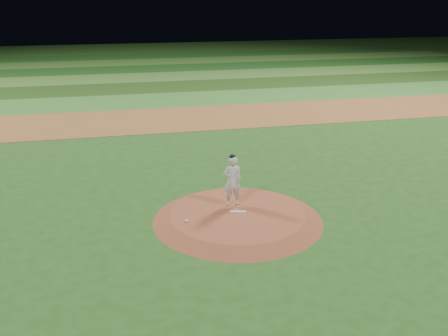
{
  "coord_description": "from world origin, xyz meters",
  "views": [
    {
      "loc": [
        -3.71,
        -14.27,
        7.02
      ],
      "look_at": [
        0.0,
        2.0,
        1.1
      ],
      "focal_mm": 40.0,
      "sensor_mm": 36.0,
      "label": 1
    }
  ],
  "objects_px": {
    "pitchers_mound": "(238,216)",
    "rosin_bag": "(187,221)",
    "pitching_rubber": "(238,212)",
    "pitcher_on_mound": "(232,180)"
  },
  "relations": [
    {
      "from": "rosin_bag",
      "to": "pitcher_on_mound",
      "type": "xyz_separation_m",
      "value": [
        1.69,
        0.95,
        0.84
      ]
    },
    {
      "from": "pitchers_mound",
      "to": "pitcher_on_mound",
      "type": "bearing_deg",
      "value": 91.77
    },
    {
      "from": "pitchers_mound",
      "to": "pitching_rubber",
      "type": "height_order",
      "value": "pitching_rubber"
    },
    {
      "from": "pitchers_mound",
      "to": "rosin_bag",
      "type": "height_order",
      "value": "rosin_bag"
    },
    {
      "from": "pitchers_mound",
      "to": "pitching_rubber",
      "type": "bearing_deg",
      "value": 64.1
    },
    {
      "from": "pitching_rubber",
      "to": "pitcher_on_mound",
      "type": "relative_size",
      "value": 0.3
    },
    {
      "from": "pitching_rubber",
      "to": "rosin_bag",
      "type": "height_order",
      "value": "rosin_bag"
    },
    {
      "from": "rosin_bag",
      "to": "pitcher_on_mound",
      "type": "distance_m",
      "value": 2.12
    },
    {
      "from": "pitchers_mound",
      "to": "rosin_bag",
      "type": "xyz_separation_m",
      "value": [
        -1.71,
        -0.29,
        0.16
      ]
    },
    {
      "from": "rosin_bag",
      "to": "pitchers_mound",
      "type": "bearing_deg",
      "value": 9.49
    }
  ]
}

